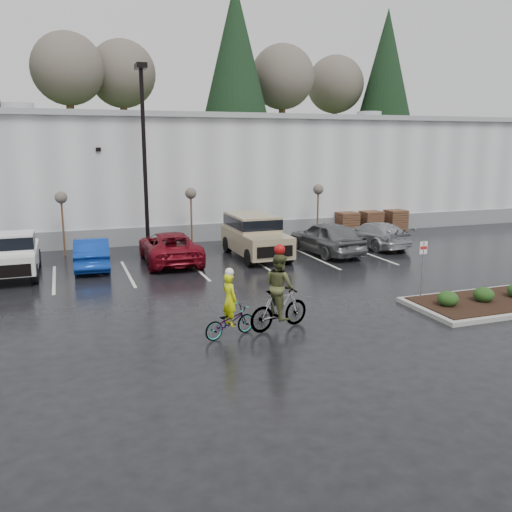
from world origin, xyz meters
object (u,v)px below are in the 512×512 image
object	(u,v)px
suv_tan	(256,237)
cyclist_hivis	(230,315)
sapling_east	(318,192)
car_red	(170,247)
cyclist_olive	(279,299)
car_far_silver	(374,235)
fire_lane_sign	(423,263)
pallet_stack_c	(395,220)
car_blue	(92,253)
pallet_stack_b	(371,222)
sapling_west	(61,201)
car_grey	(326,237)
lamppost	(144,140)
pallet_stack_a	(347,223)
sapling_mid	(191,197)
pickup_white	(12,253)

from	to	relation	value
suv_tan	cyclist_hivis	size ratio (longest dim) A/B	2.49
sapling_east	car_red	world-z (taller)	sapling_east
car_red	cyclist_hivis	world-z (taller)	cyclist_hivis
suv_tan	cyclist_olive	bearing A→B (deg)	-105.94
car_far_silver	cyclist_olive	xyz separation A→B (m)	(-9.78, -10.44, 0.25)
fire_lane_sign	pallet_stack_c	bearing A→B (deg)	59.28
car_blue	suv_tan	bearing A→B (deg)	-178.79
cyclist_olive	fire_lane_sign	bearing A→B (deg)	-95.34
sapling_east	cyclist_olive	bearing A→B (deg)	-120.23
pallet_stack_b	pallet_stack_c	world-z (taller)	same
sapling_west	cyclist_olive	xyz separation A→B (m)	(5.98, -13.76, -1.79)
pallet_stack_b	car_far_silver	size ratio (longest dim) A/B	0.29
cyclist_olive	car_blue	bearing A→B (deg)	10.40
sapling_west	car_grey	size ratio (longest dim) A/B	0.65
cyclist_hivis	lamppost	bearing A→B (deg)	-16.04
sapling_west	car_red	size ratio (longest dim) A/B	0.60
fire_lane_sign	cyclist_olive	world-z (taller)	cyclist_olive
sapling_west	car_far_silver	distance (m)	16.24
sapling_west	cyclist_hivis	size ratio (longest dim) A/B	1.56
sapling_east	pallet_stack_b	size ratio (longest dim) A/B	2.37
sapling_west	car_far_silver	bearing A→B (deg)	-11.87
pallet_stack_a	car_far_silver	xyz separation A→B (m)	(-0.74, -4.31, 0.01)
pallet_stack_a	car_far_silver	distance (m)	4.38
lamppost	car_far_silver	distance (m)	12.99
fire_lane_sign	suv_tan	bearing A→B (deg)	107.73
pallet_stack_c	cyclist_olive	bearing A→B (deg)	-133.52
sapling_mid	car_grey	size ratio (longest dim) A/B	0.65
fire_lane_sign	car_far_silver	bearing A→B (deg)	67.33
lamppost	fire_lane_sign	xyz separation A→B (m)	(7.80, -11.80, -4.28)
car_blue	car_far_silver	bearing A→B (deg)	-176.65
sapling_west	car_blue	world-z (taller)	sapling_west
pallet_stack_a	fire_lane_sign	bearing A→B (deg)	-108.81
sapling_mid	car_grey	world-z (taller)	sapling_mid
car_grey	sapling_mid	bearing A→B (deg)	-39.99
lamppost	car_red	world-z (taller)	lamppost
sapling_mid	pallet_stack_c	bearing A→B (deg)	4.24
pallet_stack_a	car_red	world-z (taller)	car_red
car_far_silver	cyclist_olive	bearing A→B (deg)	41.79
car_red	sapling_mid	bearing A→B (deg)	-116.72
fire_lane_sign	car_far_silver	world-z (taller)	fire_lane_sign
pallet_stack_b	pickup_white	bearing A→B (deg)	-167.04
pallet_stack_b	car_grey	xyz separation A→B (m)	(-5.70, -5.07, 0.16)
car_far_silver	fire_lane_sign	bearing A→B (deg)	62.23
sapling_west	car_red	bearing A→B (deg)	-36.43
lamppost	car_far_silver	world-z (taller)	lamppost
car_grey	cyclist_hivis	distance (m)	12.75
car_grey	car_far_silver	distance (m)	3.36
pallet_stack_b	suv_tan	xyz separation A→B (m)	(-9.33, -4.65, 0.35)
suv_tan	pallet_stack_c	bearing A→B (deg)	22.66
car_blue	fire_lane_sign	bearing A→B (deg)	141.62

